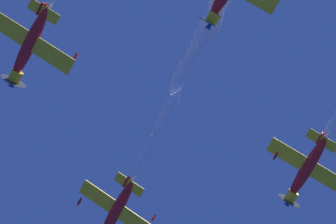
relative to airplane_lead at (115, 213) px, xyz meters
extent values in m
ellipsoid|color=red|center=(-0.26, 0.09, 0.02)|extent=(7.37, 3.78, 2.13)
cube|color=yellow|center=(-0.51, 0.11, -0.13)|extent=(4.45, 8.49, 4.11)
ellipsoid|color=red|center=(0.78, 4.06, -2.00)|extent=(1.04, 0.65, 0.44)
ellipsoid|color=red|center=(-1.79, -3.85, 1.75)|extent=(1.04, 0.65, 0.44)
cube|color=yellow|center=(-3.24, 1.24, 0.38)|extent=(2.01, 3.19, 1.56)
cube|color=red|center=(-3.19, 1.46, 0.88)|extent=(1.26, 1.00, 1.27)
ellipsoid|color=#1E232D|center=(0.15, 0.14, 0.40)|extent=(1.86, 1.48, 1.11)
ellipsoid|color=red|center=(-7.78, 18.56, -2.26)|extent=(7.37, 3.77, 2.15)
cylinder|color=yellow|center=(-4.64, 17.38, -2.59)|extent=(1.37, 1.78, 1.62)
cone|color=#194CB2|center=(-3.97, 17.13, -2.66)|extent=(0.94, 0.94, 0.79)
cylinder|color=#3F3F47|center=(-4.13, 17.19, -2.64)|extent=(0.98, 3.25, 3.36)
cube|color=yellow|center=(-8.03, 18.57, -2.41)|extent=(4.45, 8.49, 4.12)
ellipsoid|color=red|center=(-9.31, 14.61, -0.54)|extent=(1.04, 0.65, 0.44)
cube|color=yellow|center=(-10.77, 19.70, -1.90)|extent=(2.01, 3.19, 1.56)
cube|color=red|center=(-10.71, 19.92, -1.39)|extent=(1.26, 1.00, 1.27)
ellipsoid|color=#1E232D|center=(-7.37, 18.60, -1.88)|extent=(1.86, 1.48, 1.11)
ellipsoid|color=red|center=(-17.76, -9.92, 0.21)|extent=(7.34, 3.77, 2.14)
cylinder|color=yellow|center=(-14.63, -11.09, -0.13)|extent=(1.36, 1.75, 1.58)
cone|color=#194CB2|center=(-13.96, -11.34, -0.20)|extent=(0.93, 0.93, 0.78)
cylinder|color=#3F3F47|center=(-14.11, -11.28, -0.19)|extent=(0.95, 3.18, 3.29)
cube|color=yellow|center=(-18.01, -9.90, 0.06)|extent=(4.51, 8.68, 3.64)
ellipsoid|color=red|center=(-16.67, -5.85, -1.58)|extent=(1.04, 0.65, 0.44)
cube|color=yellow|center=(-20.75, -8.78, 0.58)|extent=(2.03, 3.26, 1.39)
cube|color=red|center=(-20.70, -8.58, 1.10)|extent=(1.23, 0.95, 1.29)
ellipsoid|color=#1E232D|center=(-17.36, -9.89, 0.60)|extent=(1.85, 1.46, 1.09)
cylinder|color=yellow|center=(-21.45, 8.53, -1.29)|extent=(1.33, 1.78, 1.64)
cone|color=#194CB2|center=(-20.78, 8.28, -1.39)|extent=(0.92, 0.93, 0.81)
cylinder|color=#3F3F47|center=(-20.93, 8.33, -1.36)|extent=(0.88, 3.27, 3.34)
ellipsoid|color=red|center=(-26.05, 5.71, 0.85)|extent=(1.03, 0.64, 0.47)
ellipsoid|color=white|center=(-6.21, 2.37, 0.62)|extent=(6.24, 3.11, 1.60)
ellipsoid|color=white|center=(-10.78, 3.88, 1.03)|extent=(6.39, 3.45, 1.94)
ellipsoid|color=white|center=(-15.58, 5.98, 1.77)|extent=(6.54, 3.79, 2.28)
ellipsoid|color=white|center=(-19.78, 7.28, 2.24)|extent=(6.70, 4.12, 2.63)
camera|label=1|loc=(-28.35, 21.80, -64.29)|focal=74.66mm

